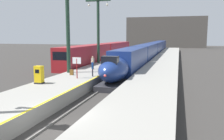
{
  "coord_description": "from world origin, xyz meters",
  "views": [
    {
      "loc": [
        6.46,
        -11.3,
        5.29
      ],
      "look_at": [
        -0.17,
        12.32,
        1.8
      ],
      "focal_mm": 38.36,
      "sensor_mm": 36.0,
      "label": 1
    }
  ],
  "objects_px": {
    "station_column_far": "(98,25)",
    "passenger_mid_platform": "(93,62)",
    "station_column_mid": "(68,19)",
    "ticket_machine_yellow": "(39,75)",
    "departure_info_board": "(77,63)",
    "regional_train_adjacent": "(104,52)",
    "passenger_near_edge": "(92,67)",
    "highspeed_train_main": "(151,50)",
    "rolling_suitcase": "(72,72)"
  },
  "relations": [
    {
      "from": "regional_train_adjacent",
      "to": "departure_info_board",
      "type": "bearing_deg",
      "value": -78.78
    },
    {
      "from": "station_column_mid",
      "to": "passenger_mid_platform",
      "type": "distance_m",
      "value": 6.42
    },
    {
      "from": "station_column_mid",
      "to": "ticket_machine_yellow",
      "type": "xyz_separation_m",
      "value": [
        0.35,
        -6.77,
        -5.46
      ]
    },
    {
      "from": "station_column_far",
      "to": "passenger_near_edge",
      "type": "height_order",
      "value": "station_column_far"
    },
    {
      "from": "highspeed_train_main",
      "to": "ticket_machine_yellow",
      "type": "distance_m",
      "value": 39.16
    },
    {
      "from": "highspeed_train_main",
      "to": "departure_info_board",
      "type": "xyz_separation_m",
      "value": [
        -3.41,
        -35.29,
        0.58
      ]
    },
    {
      "from": "highspeed_train_main",
      "to": "passenger_near_edge",
      "type": "relative_size",
      "value": 44.36
    },
    {
      "from": "highspeed_train_main",
      "to": "passenger_near_edge",
      "type": "xyz_separation_m",
      "value": [
        -2.3,
        -33.78,
        0.06
      ]
    },
    {
      "from": "station_column_mid",
      "to": "rolling_suitcase",
      "type": "xyz_separation_m",
      "value": [
        1.1,
        -1.6,
        -5.89
      ]
    },
    {
      "from": "passenger_mid_platform",
      "to": "departure_info_board",
      "type": "relative_size",
      "value": 0.8
    },
    {
      "from": "highspeed_train_main",
      "to": "station_column_mid",
      "type": "distance_m",
      "value": 32.95
    },
    {
      "from": "regional_train_adjacent",
      "to": "highspeed_train_main",
      "type": "bearing_deg",
      "value": 55.19
    },
    {
      "from": "highspeed_train_main",
      "to": "passenger_mid_platform",
      "type": "bearing_deg",
      "value": -98.26
    },
    {
      "from": "highspeed_train_main",
      "to": "regional_train_adjacent",
      "type": "xyz_separation_m",
      "value": [
        -8.1,
        -11.65,
        0.15
      ]
    },
    {
      "from": "passenger_near_edge",
      "to": "departure_info_board",
      "type": "xyz_separation_m",
      "value": [
        -1.11,
        -1.51,
        0.52
      ]
    },
    {
      "from": "regional_train_adjacent",
      "to": "station_column_mid",
      "type": "bearing_deg",
      "value": -83.83
    },
    {
      "from": "regional_train_adjacent",
      "to": "station_column_far",
      "type": "xyz_separation_m",
      "value": [
        2.2,
        -9.65,
        4.86
      ]
    },
    {
      "from": "regional_train_adjacent",
      "to": "passenger_near_edge",
      "type": "bearing_deg",
      "value": -75.3
    },
    {
      "from": "station_column_far",
      "to": "passenger_mid_platform",
      "type": "xyz_separation_m",
      "value": [
        1.74,
        -7.36,
        -4.95
      ]
    },
    {
      "from": "ticket_machine_yellow",
      "to": "highspeed_train_main",
      "type": "bearing_deg",
      "value": 81.85
    },
    {
      "from": "rolling_suitcase",
      "to": "departure_info_board",
      "type": "distance_m",
      "value": 2.51
    },
    {
      "from": "station_column_mid",
      "to": "station_column_far",
      "type": "distance_m",
      "value": 10.69
    },
    {
      "from": "highspeed_train_main",
      "to": "passenger_mid_platform",
      "type": "relative_size",
      "value": 44.36
    },
    {
      "from": "passenger_near_edge",
      "to": "regional_train_adjacent",
      "type": "bearing_deg",
      "value": 104.7
    },
    {
      "from": "station_column_far",
      "to": "ticket_machine_yellow",
      "type": "xyz_separation_m",
      "value": [
        0.35,
        -17.46,
        -5.2
      ]
    },
    {
      "from": "station_column_far",
      "to": "departure_info_board",
      "type": "relative_size",
      "value": 4.7
    },
    {
      "from": "highspeed_train_main",
      "to": "station_column_mid",
      "type": "relative_size",
      "value": 7.17
    },
    {
      "from": "station_column_far",
      "to": "ticket_machine_yellow",
      "type": "distance_m",
      "value": 18.22
    },
    {
      "from": "passenger_mid_platform",
      "to": "departure_info_board",
      "type": "height_order",
      "value": "departure_info_board"
    },
    {
      "from": "station_column_far",
      "to": "regional_train_adjacent",
      "type": "bearing_deg",
      "value": 102.84
    },
    {
      "from": "highspeed_train_main",
      "to": "passenger_near_edge",
      "type": "distance_m",
      "value": 33.86
    },
    {
      "from": "passenger_near_edge",
      "to": "passenger_mid_platform",
      "type": "xyz_separation_m",
      "value": [
        -1.86,
        5.12,
        0.0
      ]
    },
    {
      "from": "station_column_far",
      "to": "departure_info_board",
      "type": "distance_m",
      "value": 14.88
    },
    {
      "from": "regional_train_adjacent",
      "to": "passenger_near_edge",
      "type": "xyz_separation_m",
      "value": [
        5.8,
        -22.13,
        -0.09
      ]
    },
    {
      "from": "regional_train_adjacent",
      "to": "station_column_mid",
      "type": "xyz_separation_m",
      "value": [
        2.2,
        -20.34,
        5.12
      ]
    },
    {
      "from": "passenger_mid_platform",
      "to": "station_column_far",
      "type": "bearing_deg",
      "value": 103.3
    },
    {
      "from": "passenger_mid_platform",
      "to": "rolling_suitcase",
      "type": "relative_size",
      "value": 1.72
    },
    {
      "from": "regional_train_adjacent",
      "to": "departure_info_board",
      "type": "xyz_separation_m",
      "value": [
        4.69,
        -23.64,
        0.43
      ]
    },
    {
      "from": "highspeed_train_main",
      "to": "rolling_suitcase",
      "type": "distance_m",
      "value": 33.93
    },
    {
      "from": "station_column_mid",
      "to": "ticket_machine_yellow",
      "type": "height_order",
      "value": "station_column_mid"
    },
    {
      "from": "departure_info_board",
      "to": "station_column_mid",
      "type": "bearing_deg",
      "value": 127.06
    },
    {
      "from": "highspeed_train_main",
      "to": "station_column_mid",
      "type": "height_order",
      "value": "station_column_mid"
    },
    {
      "from": "highspeed_train_main",
      "to": "rolling_suitcase",
      "type": "bearing_deg",
      "value": -98.14
    },
    {
      "from": "highspeed_train_main",
      "to": "regional_train_adjacent",
      "type": "distance_m",
      "value": 14.19
    },
    {
      "from": "ticket_machine_yellow",
      "to": "station_column_mid",
      "type": "bearing_deg",
      "value": 92.96
    },
    {
      "from": "station_column_mid",
      "to": "ticket_machine_yellow",
      "type": "relative_size",
      "value": 6.53
    },
    {
      "from": "rolling_suitcase",
      "to": "ticket_machine_yellow",
      "type": "relative_size",
      "value": 0.61
    },
    {
      "from": "station_column_far",
      "to": "rolling_suitcase",
      "type": "distance_m",
      "value": 13.56
    },
    {
      "from": "highspeed_train_main",
      "to": "departure_info_board",
      "type": "relative_size",
      "value": 35.36
    },
    {
      "from": "regional_train_adjacent",
      "to": "station_column_far",
      "type": "distance_m",
      "value": 11.02
    }
  ]
}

